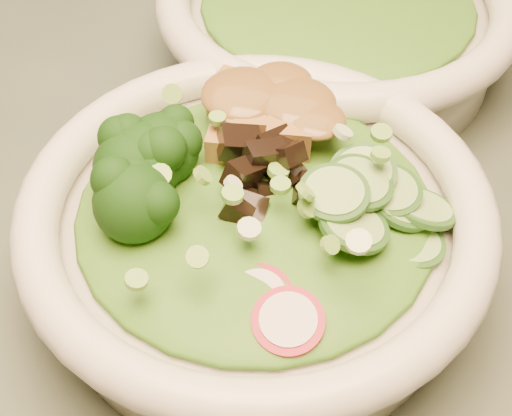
% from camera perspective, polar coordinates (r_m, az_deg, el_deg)
% --- Properties ---
extents(dining_table, '(1.20, 0.80, 0.75)m').
position_cam_1_polar(dining_table, '(0.57, 11.19, -15.89)').
color(dining_table, black).
rests_on(dining_table, ground).
extents(salad_bowl, '(0.30, 0.30, 0.08)m').
position_cam_1_polar(salad_bowl, '(0.46, 0.00, -1.79)').
color(salad_bowl, silver).
rests_on(salad_bowl, dining_table).
extents(side_bowl, '(0.31, 0.31, 0.08)m').
position_cam_1_polar(side_bowl, '(0.64, 6.41, 14.54)').
color(side_bowl, silver).
rests_on(side_bowl, dining_table).
extents(lettuce_bed, '(0.22, 0.22, 0.03)m').
position_cam_1_polar(lettuce_bed, '(0.44, 0.00, 0.09)').
color(lettuce_bed, '#2A5D13').
rests_on(lettuce_bed, salad_bowl).
extents(side_lettuce, '(0.20, 0.20, 0.03)m').
position_cam_1_polar(side_lettuce, '(0.63, 6.58, 16.20)').
color(side_lettuce, '#2A5D13').
rests_on(side_lettuce, side_bowl).
extents(broccoli_florets, '(0.10, 0.09, 0.05)m').
position_cam_1_polar(broccoli_florets, '(0.43, -9.14, 1.85)').
color(broccoli_florets, black).
rests_on(broccoli_florets, salad_bowl).
extents(radish_slices, '(0.12, 0.06, 0.02)m').
position_cam_1_polar(radish_slices, '(0.39, -0.12, -7.34)').
color(radish_slices, maroon).
rests_on(radish_slices, salad_bowl).
extents(cucumber_slices, '(0.08, 0.08, 0.04)m').
position_cam_1_polar(cucumber_slices, '(0.43, 9.52, 0.79)').
color(cucumber_slices, '#A1CB70').
rests_on(cucumber_slices, salad_bowl).
extents(mushroom_heap, '(0.08, 0.08, 0.04)m').
position_cam_1_polar(mushroom_heap, '(0.44, 0.10, 2.79)').
color(mushroom_heap, black).
rests_on(mushroom_heap, salad_bowl).
extents(tofu_cubes, '(0.11, 0.08, 0.04)m').
position_cam_1_polar(tofu_cubes, '(0.48, 0.68, 7.29)').
color(tofu_cubes, olive).
rests_on(tofu_cubes, salad_bowl).
extents(peanut_sauce, '(0.08, 0.06, 0.02)m').
position_cam_1_polar(peanut_sauce, '(0.47, 0.70, 8.62)').
color(peanut_sauce, brown).
rests_on(peanut_sauce, tofu_cubes).
extents(scallion_garnish, '(0.21, 0.21, 0.03)m').
position_cam_1_polar(scallion_garnish, '(0.42, 0.00, 2.58)').
color(scallion_garnish, '#74AF3D').
rests_on(scallion_garnish, salad_bowl).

